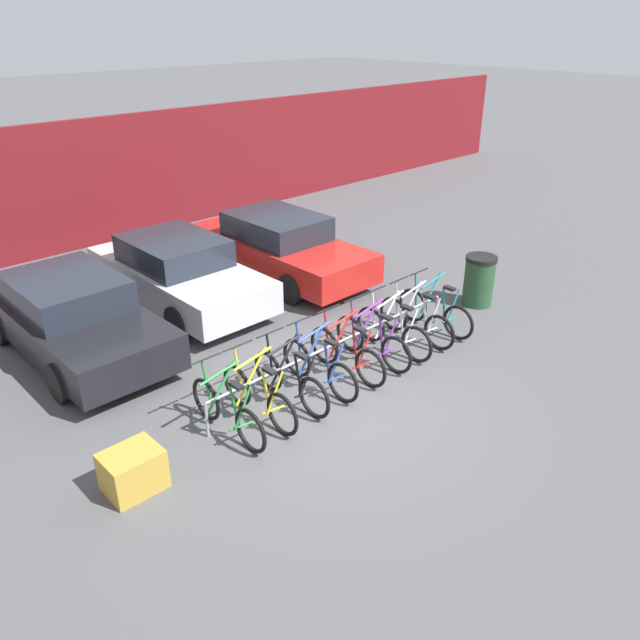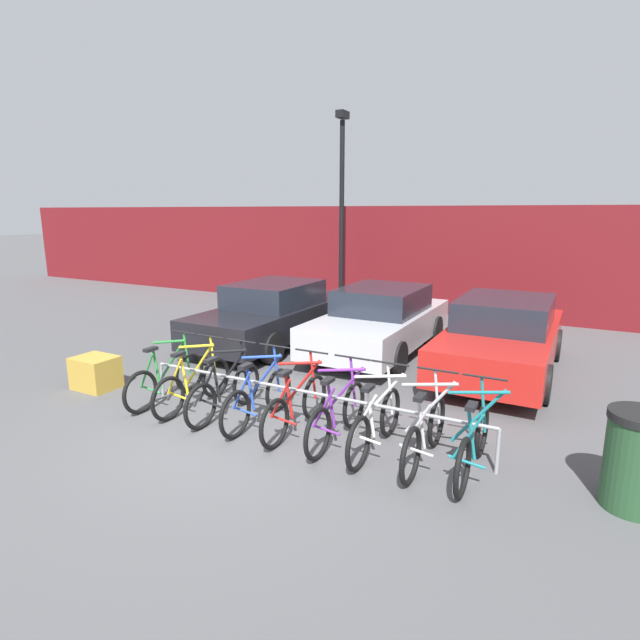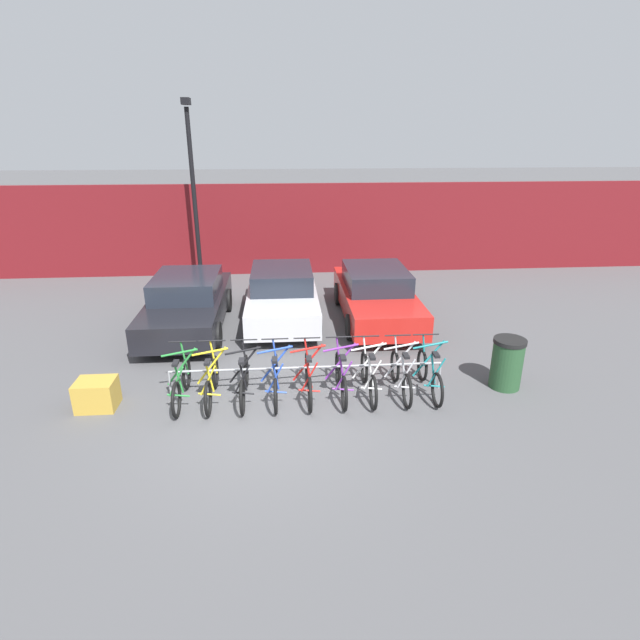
# 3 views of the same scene
# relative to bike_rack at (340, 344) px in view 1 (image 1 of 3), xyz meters

# --- Properties ---
(ground_plane) EXTENTS (120.00, 120.00, 0.00)m
(ground_plane) POSITION_rel_bike_rack_xyz_m (-0.78, -0.68, -0.50)
(ground_plane) COLOR #4C4C4F
(hoarding_wall) EXTENTS (36.00, 0.16, 3.12)m
(hoarding_wall) POSITION_rel_bike_rack_xyz_m (-0.78, 8.82, 1.06)
(hoarding_wall) COLOR maroon
(hoarding_wall) RESTS_ON ground
(bike_rack) EXTENTS (5.29, 0.04, 0.57)m
(bike_rack) POSITION_rel_bike_rack_xyz_m (0.00, 0.00, 0.00)
(bike_rack) COLOR gray
(bike_rack) RESTS_ON ground
(bicycle_green) EXTENTS (0.68, 1.71, 1.05)m
(bicycle_green) POSITION_rel_bike_rack_xyz_m (-2.37, -0.15, -0.12)
(bicycle_green) COLOR black
(bicycle_green) RESTS_ON ground
(bicycle_yellow) EXTENTS (0.68, 1.71, 1.05)m
(bicycle_yellow) POSITION_rel_bike_rack_xyz_m (-1.81, -0.15, -0.12)
(bicycle_yellow) COLOR black
(bicycle_yellow) RESTS_ON ground
(bicycle_black) EXTENTS (0.68, 1.71, 1.05)m
(bicycle_black) POSITION_rel_bike_rack_xyz_m (-1.20, -0.15, -0.12)
(bicycle_black) COLOR black
(bicycle_black) RESTS_ON ground
(bicycle_blue) EXTENTS (0.68, 1.71, 1.05)m
(bicycle_blue) POSITION_rel_bike_rack_xyz_m (-0.61, -0.15, -0.12)
(bicycle_blue) COLOR black
(bicycle_blue) RESTS_ON ground
(bicycle_red) EXTENTS (0.68, 1.71, 1.05)m
(bicycle_red) POSITION_rel_bike_rack_xyz_m (0.01, -0.15, -0.12)
(bicycle_red) COLOR black
(bicycle_red) RESTS_ON ground
(bicycle_purple) EXTENTS (0.68, 1.71, 1.05)m
(bicycle_purple) POSITION_rel_bike_rack_xyz_m (0.64, -0.15, -0.12)
(bicycle_purple) COLOR black
(bicycle_purple) RESTS_ON ground
(bicycle_white) EXTENTS (0.68, 1.71, 1.05)m
(bicycle_white) POSITION_rel_bike_rack_xyz_m (1.18, -0.15, -0.12)
(bicycle_white) COLOR black
(bicycle_white) RESTS_ON ground
(bicycle_silver) EXTENTS (0.68, 1.71, 1.05)m
(bicycle_silver) POSITION_rel_bike_rack_xyz_m (1.81, -0.15, -0.12)
(bicycle_silver) COLOR black
(bicycle_silver) RESTS_ON ground
(bicycle_teal) EXTENTS (0.68, 1.71, 1.05)m
(bicycle_teal) POSITION_rel_bike_rack_xyz_m (2.37, -0.15, -0.12)
(bicycle_teal) COLOR black
(bicycle_teal) RESTS_ON ground
(car_black) EXTENTS (1.91, 4.45, 1.40)m
(car_black) POSITION_rel_bike_rack_xyz_m (-2.87, 3.64, 0.19)
(car_black) COLOR black
(car_black) RESTS_ON ground
(car_silver) EXTENTS (1.91, 4.34, 1.40)m
(car_silver) POSITION_rel_bike_rack_xyz_m (-0.46, 4.14, 0.19)
(car_silver) COLOR #B7B7BC
(car_silver) RESTS_ON ground
(car_red) EXTENTS (1.91, 4.58, 1.40)m
(car_red) POSITION_rel_bike_rack_xyz_m (2.05, 3.95, 0.19)
(car_red) COLOR red
(car_red) RESTS_ON ground
(trash_bin) EXTENTS (0.63, 0.63, 1.03)m
(trash_bin) POSITION_rel_bike_rack_xyz_m (3.95, -0.04, 0.02)
(trash_bin) COLOR #234728
(trash_bin) RESTS_ON ground
(cargo_crate) EXTENTS (0.70, 0.56, 0.55)m
(cargo_crate) POSITION_rel_bike_rack_xyz_m (-3.89, -0.26, -0.23)
(cargo_crate) COLOR #B28C33
(cargo_crate) RESTS_ON ground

